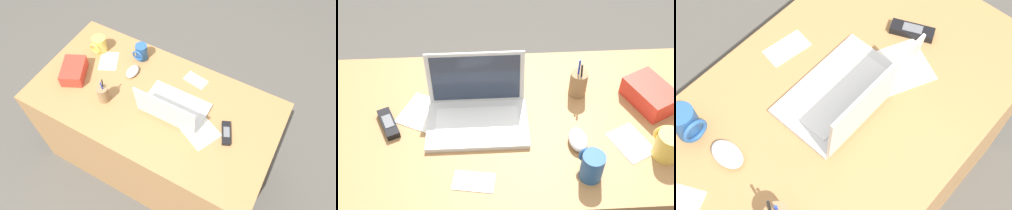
# 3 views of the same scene
# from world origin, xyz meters

# --- Properties ---
(ground_plane) EXTENTS (6.00, 6.00, 0.00)m
(ground_plane) POSITION_xyz_m (0.00, 0.00, 0.00)
(ground_plane) COLOR #4C4944
(desk) EXTENTS (1.39, 0.72, 0.73)m
(desk) POSITION_xyz_m (0.00, 0.00, 0.37)
(desk) COLOR #9E7042
(desk) RESTS_ON ground
(laptop) EXTENTS (0.35, 0.24, 0.22)m
(laptop) POSITION_xyz_m (-0.13, 0.02, 0.78)
(laptop) COLOR silver
(laptop) RESTS_ON desk
(computer_mouse) EXTENTS (0.07, 0.10, 0.04)m
(computer_mouse) POSITION_xyz_m (0.20, -0.11, 0.75)
(computer_mouse) COLOR silver
(computer_mouse) RESTS_ON desk
(coffee_mug_white) EXTENTS (0.07, 0.08, 0.10)m
(coffee_mug_white) POSITION_xyz_m (0.22, -0.24, 0.79)
(coffee_mug_white) COLOR #26518C
(coffee_mug_white) RESTS_ON desk
(cordless_phone) EXTENTS (0.09, 0.14, 0.03)m
(cordless_phone) POSITION_xyz_m (-0.44, -0.00, 0.75)
(cordless_phone) COLOR black
(cordless_phone) RESTS_ON desk
(paper_note_near_laptop) EXTENTS (0.21, 0.21, 0.00)m
(paper_note_near_laptop) POSITION_xyz_m (-0.32, 0.05, 0.73)
(paper_note_near_laptop) COLOR white
(paper_note_near_laptop) RESTS_ON desk
(paper_note_left) EXTENTS (0.14, 0.09, 0.00)m
(paper_note_left) POSITION_xyz_m (-0.14, -0.24, 0.73)
(paper_note_left) COLOR white
(paper_note_left) RESTS_ON desk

